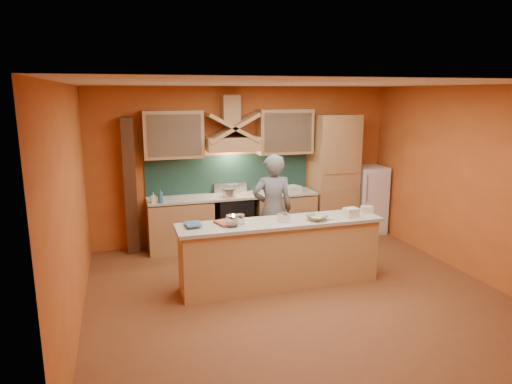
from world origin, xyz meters
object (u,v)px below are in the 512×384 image
object	(u,v)px
fridge	(368,199)
person	(273,210)
stove	(234,220)
kitchen_scale	(284,218)
mixing_bowl	(317,218)

from	to	relation	value
fridge	person	bearing A→B (deg)	-155.35
stove	kitchen_scale	distance (m)	2.03
fridge	person	distance (m)	2.58
person	stove	bearing A→B (deg)	-64.67
person	kitchen_scale	bearing A→B (deg)	87.45
person	kitchen_scale	distance (m)	0.89
stove	person	world-z (taller)	person
stove	mixing_bowl	world-z (taller)	mixing_bowl
stove	fridge	distance (m)	2.71
fridge	kitchen_scale	distance (m)	3.16
stove	fridge	size ratio (longest dim) A/B	0.69
fridge	kitchen_scale	bearing A→B (deg)	-141.79
mixing_bowl	kitchen_scale	bearing A→B (deg)	170.82
kitchen_scale	mixing_bowl	world-z (taller)	kitchen_scale
fridge	mixing_bowl	world-z (taller)	fridge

